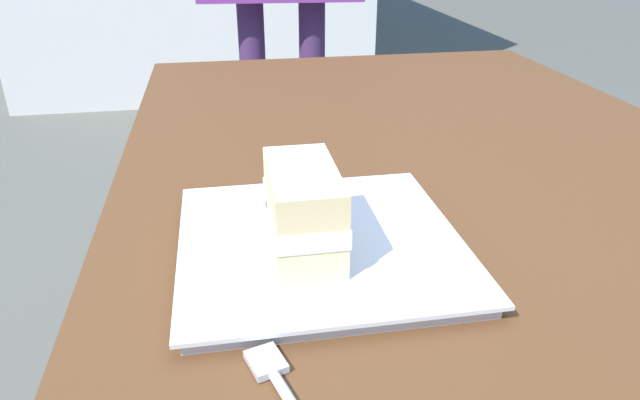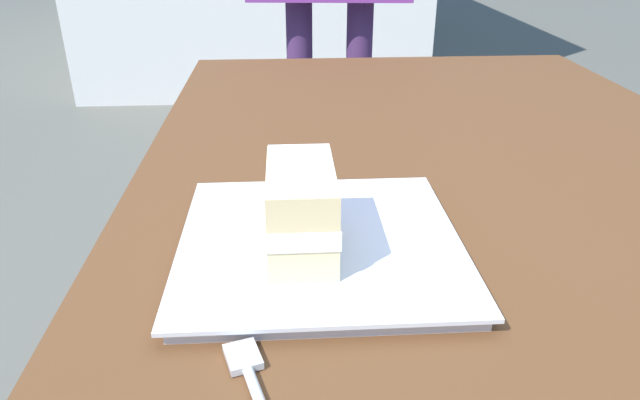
{
  "view_description": "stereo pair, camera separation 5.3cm",
  "coord_description": "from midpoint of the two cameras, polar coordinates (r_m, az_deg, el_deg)",
  "views": [
    {
      "loc": [
        -0.64,
        0.28,
        1.07
      ],
      "look_at": [
        -0.17,
        0.2,
        0.83
      ],
      "focal_mm": 32.25,
      "sensor_mm": 36.0,
      "label": 1
    },
    {
      "loc": [
        -0.64,
        0.23,
        1.07
      ],
      "look_at": [
        -0.17,
        0.2,
        0.83
      ],
      "focal_mm": 32.25,
      "sensor_mm": 36.0,
      "label": 2
    }
  ],
  "objects": [
    {
      "name": "dessert_plate",
      "position": [
        0.55,
        2.75,
        -4.52
      ],
      "size": [
        0.27,
        0.27,
        0.02
      ],
      "color": "white",
      "rests_on": "patio_table"
    },
    {
      "name": "patio_table",
      "position": [
        0.8,
        15.44,
        -5.23
      ],
      "size": [
        1.35,
        0.84,
        0.78
      ],
      "color": "brown",
      "rests_on": "ground"
    },
    {
      "name": "cake_slice",
      "position": [
        0.51,
        1.08,
        -0.96
      ],
      "size": [
        0.12,
        0.07,
        0.08
      ],
      "color": "beige",
      "rests_on": "dessert_plate"
    }
  ]
}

